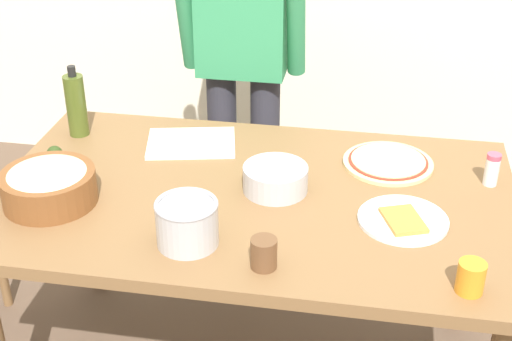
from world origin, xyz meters
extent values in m
cube|color=brown|center=(0.00, 0.00, 0.74)|extent=(1.60, 0.96, 0.04)
cylinder|color=brown|center=(-0.72, 0.40, 0.36)|extent=(0.07, 0.07, 0.72)
cylinder|color=brown|center=(0.72, 0.40, 0.36)|extent=(0.07, 0.07, 0.72)
cylinder|color=#2D2D38|center=(-0.27, 0.76, 0.42)|extent=(0.12, 0.12, 0.85)
cylinder|color=#2D2D38|center=(-0.09, 0.76, 0.42)|extent=(0.12, 0.12, 0.85)
cube|color=#338C59|center=(-0.18, 0.76, 1.12)|extent=(0.34, 0.20, 0.55)
cylinder|color=#338C59|center=(-0.39, 0.71, 1.12)|extent=(0.07, 0.21, 0.55)
cylinder|color=#338C59|center=(0.03, 0.71, 1.12)|extent=(0.07, 0.21, 0.55)
cylinder|color=beige|center=(0.41, 0.25, 0.77)|extent=(0.30, 0.30, 0.01)
cylinder|color=#B22D1E|center=(0.41, 0.25, 0.77)|extent=(0.26, 0.26, 0.00)
cylinder|color=beige|center=(0.41, 0.25, 0.78)|extent=(0.24, 0.24, 0.00)
cylinder|color=white|center=(0.45, -0.09, 0.77)|extent=(0.26, 0.26, 0.01)
cube|color=#CC8438|center=(0.45, -0.11, 0.78)|extent=(0.14, 0.17, 0.01)
cylinder|color=brown|center=(-0.59, -0.16, 0.81)|extent=(0.28, 0.28, 0.10)
ellipsoid|color=beige|center=(-0.59, -0.16, 0.85)|extent=(0.25, 0.25, 0.05)
cylinder|color=#B7B7BC|center=(0.06, 0.03, 0.80)|extent=(0.20, 0.20, 0.08)
cylinder|color=#47561E|center=(-0.68, 0.29, 0.87)|extent=(0.07, 0.07, 0.22)
cylinder|color=black|center=(-0.68, 0.29, 1.00)|extent=(0.03, 0.03, 0.04)
cylinder|color=#B7B7BC|center=(-0.13, -0.29, 0.82)|extent=(0.17, 0.17, 0.12)
torus|color=#A5A5AD|center=(-0.13, -0.29, 0.88)|extent=(0.17, 0.17, 0.01)
cylinder|color=orange|center=(0.61, -0.38, 0.80)|extent=(0.07, 0.07, 0.08)
cylinder|color=brown|center=(0.09, -0.36, 0.80)|extent=(0.07, 0.07, 0.08)
cylinder|color=white|center=(0.72, 0.18, 0.81)|extent=(0.04, 0.04, 0.09)
cylinder|color=#D84C66|center=(0.72, 0.18, 0.86)|extent=(0.04, 0.04, 0.02)
cube|color=white|center=(-0.27, 0.28, 0.77)|extent=(0.34, 0.28, 0.01)
ellipsoid|color=#2D4219|center=(-0.67, 0.06, 0.80)|extent=(0.06, 0.06, 0.07)
camera|label=1|loc=(0.33, -1.86, 1.90)|focal=50.39mm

